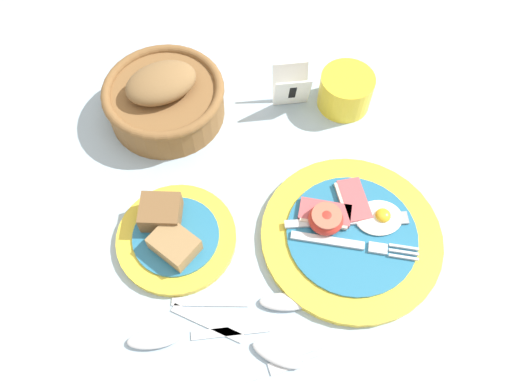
{
  "coord_description": "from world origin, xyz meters",
  "views": [
    {
      "loc": [
        -0.09,
        -0.26,
        0.68
      ],
      "look_at": [
        -0.03,
        0.11,
        0.02
      ],
      "focal_mm": 35.0,
      "sensor_mm": 36.0,
      "label": 1
    }
  ],
  "objects_px": {
    "breakfast_plate": "(350,233)",
    "fork_on_cloth": "(252,375)",
    "teaspoon_near_cup": "(265,302)",
    "teaspoon_stray": "(174,337)",
    "bread_plate": "(174,234)",
    "number_card": "(291,88)",
    "teaspoon_by_saucer": "(258,346)",
    "bread_basket": "(165,98)",
    "sugar_cup": "(346,90)"
  },
  "relations": [
    {
      "from": "bread_basket",
      "to": "teaspoon_near_cup",
      "type": "xyz_separation_m",
      "value": [
        0.11,
        -0.36,
        -0.04
      ]
    },
    {
      "from": "sugar_cup",
      "to": "teaspoon_near_cup",
      "type": "height_order",
      "value": "sugar_cup"
    },
    {
      "from": "bread_plate",
      "to": "teaspoon_stray",
      "type": "xyz_separation_m",
      "value": [
        -0.01,
        -0.15,
        -0.01
      ]
    },
    {
      "from": "sugar_cup",
      "to": "bread_basket",
      "type": "xyz_separation_m",
      "value": [
        -0.3,
        0.03,
        0.01
      ]
    },
    {
      "from": "bread_plate",
      "to": "teaspoon_near_cup",
      "type": "relative_size",
      "value": 0.92
    },
    {
      "from": "breakfast_plate",
      "to": "teaspoon_stray",
      "type": "height_order",
      "value": "breakfast_plate"
    },
    {
      "from": "bread_basket",
      "to": "teaspoon_by_saucer",
      "type": "height_order",
      "value": "bread_basket"
    },
    {
      "from": "fork_on_cloth",
      "to": "breakfast_plate",
      "type": "bearing_deg",
      "value": 36.84
    },
    {
      "from": "sugar_cup",
      "to": "number_card",
      "type": "bearing_deg",
      "value": 169.06
    },
    {
      "from": "sugar_cup",
      "to": "teaspoon_stray",
      "type": "bearing_deg",
      "value": -132.57
    },
    {
      "from": "breakfast_plate",
      "to": "fork_on_cloth",
      "type": "distance_m",
      "value": 0.25
    },
    {
      "from": "number_card",
      "to": "fork_on_cloth",
      "type": "bearing_deg",
      "value": -104.61
    },
    {
      "from": "teaspoon_near_cup",
      "to": "breakfast_plate",
      "type": "bearing_deg",
      "value": 39.83
    },
    {
      "from": "bread_basket",
      "to": "number_card",
      "type": "relative_size",
      "value": 2.74
    },
    {
      "from": "bread_plate",
      "to": "fork_on_cloth",
      "type": "height_order",
      "value": "bread_plate"
    },
    {
      "from": "teaspoon_near_cup",
      "to": "teaspoon_stray",
      "type": "relative_size",
      "value": 1.0
    },
    {
      "from": "sugar_cup",
      "to": "bread_plate",
      "type": "bearing_deg",
      "value": -146.19
    },
    {
      "from": "bread_basket",
      "to": "teaspoon_stray",
      "type": "relative_size",
      "value": 1.04
    },
    {
      "from": "teaspoon_near_cup",
      "to": "fork_on_cloth",
      "type": "distance_m",
      "value": 0.1
    },
    {
      "from": "teaspoon_by_saucer",
      "to": "fork_on_cloth",
      "type": "bearing_deg",
      "value": -77.57
    },
    {
      "from": "number_card",
      "to": "fork_on_cloth",
      "type": "xyz_separation_m",
      "value": [
        -0.14,
        -0.44,
        -0.04
      ]
    },
    {
      "from": "bread_plate",
      "to": "sugar_cup",
      "type": "relative_size",
      "value": 1.96
    },
    {
      "from": "teaspoon_near_cup",
      "to": "fork_on_cloth",
      "type": "xyz_separation_m",
      "value": [
        -0.03,
        -0.09,
        -0.0
      ]
    },
    {
      "from": "teaspoon_near_cup",
      "to": "bread_plate",
      "type": "bearing_deg",
      "value": 144.29
    },
    {
      "from": "breakfast_plate",
      "to": "sugar_cup",
      "type": "bearing_deg",
      "value": 77.44
    },
    {
      "from": "breakfast_plate",
      "to": "bread_basket",
      "type": "bearing_deg",
      "value": 131.75
    },
    {
      "from": "sugar_cup",
      "to": "teaspoon_by_saucer",
      "type": "bearing_deg",
      "value": -119.33
    },
    {
      "from": "bread_basket",
      "to": "teaspoon_near_cup",
      "type": "distance_m",
      "value": 0.38
    },
    {
      "from": "bread_basket",
      "to": "teaspoon_near_cup",
      "type": "height_order",
      "value": "bread_basket"
    },
    {
      "from": "number_card",
      "to": "teaspoon_stray",
      "type": "bearing_deg",
      "value": -119.21
    },
    {
      "from": "bread_basket",
      "to": "teaspoon_by_saucer",
      "type": "xyz_separation_m",
      "value": [
        0.09,
        -0.42,
        -0.04
      ]
    },
    {
      "from": "breakfast_plate",
      "to": "teaspoon_near_cup",
      "type": "distance_m",
      "value": 0.16
    },
    {
      "from": "bread_plate",
      "to": "bread_basket",
      "type": "relative_size",
      "value": 0.88
    },
    {
      "from": "bread_plate",
      "to": "number_card",
      "type": "height_order",
      "value": "number_card"
    },
    {
      "from": "breakfast_plate",
      "to": "teaspoon_stray",
      "type": "distance_m",
      "value": 0.29
    },
    {
      "from": "breakfast_plate",
      "to": "teaspoon_by_saucer",
      "type": "height_order",
      "value": "breakfast_plate"
    },
    {
      "from": "bread_plate",
      "to": "teaspoon_by_saucer",
      "type": "distance_m",
      "value": 0.2
    },
    {
      "from": "number_card",
      "to": "teaspoon_near_cup",
      "type": "relative_size",
      "value": 0.38
    },
    {
      "from": "teaspoon_by_saucer",
      "to": "teaspoon_stray",
      "type": "xyz_separation_m",
      "value": [
        -0.11,
        0.03,
        0.0
      ]
    },
    {
      "from": "breakfast_plate",
      "to": "teaspoon_near_cup",
      "type": "bearing_deg",
      "value": -150.55
    },
    {
      "from": "bread_basket",
      "to": "teaspoon_stray",
      "type": "bearing_deg",
      "value": -93.57
    },
    {
      "from": "breakfast_plate",
      "to": "fork_on_cloth",
      "type": "bearing_deg",
      "value": -135.45
    },
    {
      "from": "sugar_cup",
      "to": "bread_basket",
      "type": "relative_size",
      "value": 0.45
    },
    {
      "from": "sugar_cup",
      "to": "teaspoon_stray",
      "type": "height_order",
      "value": "sugar_cup"
    },
    {
      "from": "number_card",
      "to": "teaspoon_near_cup",
      "type": "bearing_deg",
      "value": -104.05
    },
    {
      "from": "fork_on_cloth",
      "to": "number_card",
      "type": "bearing_deg",
      "value": 64.61
    },
    {
      "from": "bread_basket",
      "to": "fork_on_cloth",
      "type": "distance_m",
      "value": 0.46
    },
    {
      "from": "bread_plate",
      "to": "teaspoon_by_saucer",
      "type": "bearing_deg",
      "value": -61.61
    },
    {
      "from": "bread_plate",
      "to": "fork_on_cloth",
      "type": "bearing_deg",
      "value": -68.88
    },
    {
      "from": "bread_plate",
      "to": "fork_on_cloth",
      "type": "xyz_separation_m",
      "value": [
        0.08,
        -0.21,
        -0.01
      ]
    }
  ]
}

